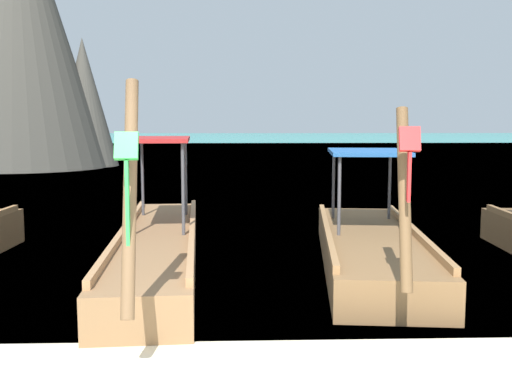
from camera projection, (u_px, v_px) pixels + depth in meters
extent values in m
plane|color=teal|center=(238.00, 142.00, 65.41)|extent=(120.00, 120.00, 0.00)
cube|color=olive|center=(159.00, 249.00, 8.92)|extent=(1.51, 6.62, 0.49)
cube|color=#AF7F52|center=(124.00, 231.00, 8.84)|extent=(0.46, 6.03, 0.10)
cube|color=#AF7F52|center=(192.00, 230.00, 8.94)|extent=(0.46, 6.03, 0.10)
cylinder|color=brown|center=(130.00, 194.00, 5.27)|extent=(0.18, 0.94, 2.09)
cube|color=green|center=(126.00, 146.00, 5.05)|extent=(0.21, 0.16, 0.25)
cube|color=green|center=(128.00, 203.00, 5.08)|extent=(0.04, 0.08, 0.74)
cylinder|color=#4C4C51|center=(130.00, 190.00, 8.61)|extent=(0.05, 0.05, 1.36)
cylinder|color=#4C4C51|center=(183.00, 189.00, 8.69)|extent=(0.05, 0.05, 1.36)
cylinder|color=#4C4C51|center=(142.00, 178.00, 10.56)|extent=(0.05, 0.05, 1.36)
cylinder|color=#4C4C51|center=(186.00, 177.00, 10.64)|extent=(0.05, 0.05, 1.36)
cube|color=#AD2323|center=(160.00, 139.00, 9.54)|extent=(1.07, 2.22, 0.06)
cube|color=brown|center=(370.00, 250.00, 8.87)|extent=(1.95, 5.44, 0.49)
cube|color=#9F7246|center=(327.00, 230.00, 8.88)|extent=(0.62, 4.87, 0.10)
cube|color=#9F7246|center=(414.00, 231.00, 8.79)|extent=(0.62, 4.87, 0.10)
cylinder|color=brown|center=(404.00, 198.00, 5.96)|extent=(0.20, 0.72, 1.84)
cube|color=red|center=(410.00, 139.00, 5.69)|extent=(0.21, 0.15, 0.25)
cube|color=red|center=(409.00, 177.00, 5.72)|extent=(0.04, 0.08, 0.49)
cylinder|color=#4C4C51|center=(339.00, 196.00, 8.68)|extent=(0.06, 0.06, 1.16)
cylinder|color=#4C4C51|center=(406.00, 197.00, 8.60)|extent=(0.06, 0.06, 1.16)
cylinder|color=#4C4C51|center=(333.00, 185.00, 10.26)|extent=(0.06, 0.06, 1.16)
cylinder|color=#4C4C51|center=(390.00, 185.00, 10.18)|extent=(0.06, 0.06, 1.16)
cube|color=#235BA3|center=(367.00, 152.00, 9.36)|extent=(1.36, 1.91, 0.06)
cone|color=#47443D|center=(19.00, 24.00, 28.05)|extent=(7.92, 7.92, 13.60)
cone|color=#4E4B43|center=(84.00, 102.00, 29.35)|extent=(3.24, 3.24, 6.32)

